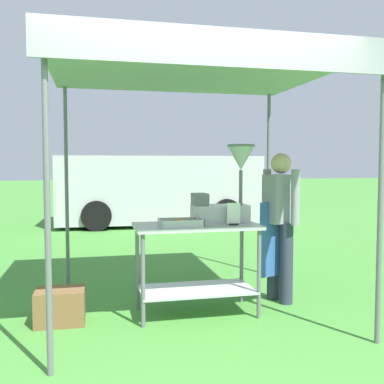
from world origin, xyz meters
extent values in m
plane|color=#478E38|center=(0.00, 6.00, 0.00)|extent=(70.00, 70.00, 0.00)
cylinder|color=slate|center=(-1.09, 0.11, 1.21)|extent=(0.04, 0.04, 2.42)
cylinder|color=slate|center=(1.52, 0.11, 1.21)|extent=(0.04, 0.04, 2.42)
cylinder|color=slate|center=(-1.09, 2.49, 1.21)|extent=(0.04, 0.04, 2.42)
cylinder|color=slate|center=(1.52, 2.49, 1.21)|extent=(0.04, 0.04, 2.42)
cube|color=#939399|center=(0.22, 1.30, 2.44)|extent=(2.81, 2.59, 0.05)
cube|color=#939399|center=(0.22, 0.02, 2.31)|extent=(2.81, 0.02, 0.24)
cube|color=#B7B7BC|center=(0.22, 1.15, 0.88)|extent=(1.22, 0.62, 0.04)
cube|color=#B7B7BC|center=(0.22, 1.15, 0.24)|extent=(1.12, 0.57, 0.02)
cylinder|color=slate|center=(-0.34, 0.89, 0.43)|extent=(0.04, 0.04, 0.86)
cylinder|color=slate|center=(0.78, 0.89, 0.43)|extent=(0.04, 0.04, 0.86)
cylinder|color=slate|center=(-0.34, 1.41, 0.43)|extent=(0.04, 0.04, 0.86)
cylinder|color=slate|center=(0.78, 1.41, 0.43)|extent=(0.04, 0.04, 0.86)
cube|color=#B7B7BC|center=(0.04, 1.03, 0.90)|extent=(0.41, 0.26, 0.01)
cube|color=#B7B7BC|center=(0.04, 0.90, 0.94)|extent=(0.41, 0.01, 0.06)
cube|color=#B7B7BC|center=(0.04, 1.15, 0.94)|extent=(0.41, 0.01, 0.06)
cube|color=#B7B7BC|center=(-0.16, 1.03, 0.94)|extent=(0.01, 0.26, 0.06)
cube|color=#B7B7BC|center=(0.23, 1.03, 0.94)|extent=(0.01, 0.26, 0.06)
torus|color=gold|center=(-0.02, 1.04, 0.92)|extent=(0.10, 0.10, 0.03)
torus|color=gold|center=(0.13, 1.03, 0.92)|extent=(0.08, 0.08, 0.03)
torus|color=gold|center=(0.04, 0.99, 0.92)|extent=(0.10, 0.10, 0.03)
torus|color=gold|center=(0.13, 0.96, 0.92)|extent=(0.10, 0.10, 0.03)
torus|color=gold|center=(0.06, 1.08, 0.92)|extent=(0.09, 0.09, 0.03)
torus|color=gold|center=(-0.05, 0.95, 0.92)|extent=(0.10, 0.10, 0.03)
torus|color=gold|center=(-0.05, 1.11, 0.92)|extent=(0.09, 0.09, 0.03)
torus|color=gold|center=(-0.11, 1.05, 0.92)|extent=(0.10, 0.10, 0.03)
torus|color=gold|center=(0.16, 1.09, 0.92)|extent=(0.11, 0.11, 0.03)
torus|color=gold|center=(0.04, 1.09, 0.95)|extent=(0.10, 0.10, 0.03)
torus|color=gold|center=(-0.10, 0.95, 0.95)|extent=(0.11, 0.11, 0.03)
cube|color=#B7B7BC|center=(0.48, 1.23, 0.99)|extent=(0.56, 0.28, 0.18)
cube|color=slate|center=(0.27, 1.23, 1.14)|extent=(0.14, 0.22, 0.12)
cylinder|color=slate|center=(0.70, 1.23, 1.25)|extent=(0.04, 0.04, 0.35)
cone|color=#B7B7BC|center=(0.70, 1.23, 1.55)|extent=(0.27, 0.27, 0.24)
cylinder|color=slate|center=(0.70, 1.23, 1.68)|extent=(0.28, 0.28, 0.02)
cube|color=black|center=(0.56, 1.01, 0.91)|extent=(0.08, 0.05, 0.02)
cube|color=white|center=(0.56, 1.01, 1.02)|extent=(0.13, 0.02, 0.20)
cylinder|color=#2D3347|center=(1.23, 1.26, 0.43)|extent=(0.14, 0.14, 0.86)
cylinder|color=#2D3347|center=(1.16, 1.45, 0.43)|extent=(0.14, 0.14, 0.86)
cube|color=gray|center=(1.20, 1.35, 1.12)|extent=(0.39, 0.32, 0.52)
cube|color=#335BA3|center=(1.08, 1.31, 0.69)|extent=(0.31, 0.12, 0.80)
cylinder|color=gray|center=(1.27, 1.15, 1.15)|extent=(0.11, 0.11, 0.58)
cylinder|color=gray|center=(1.12, 1.56, 1.15)|extent=(0.11, 0.11, 0.58)
sphere|color=#DBB28E|center=(1.20, 1.35, 1.50)|extent=(0.22, 0.22, 0.22)
cube|color=brown|center=(-1.09, 1.16, 0.16)|extent=(0.45, 0.34, 0.32)
cube|color=#BCBCC1|center=(0.84, 7.95, 0.89)|extent=(4.93, 2.08, 1.60)
cube|color=#1E2833|center=(2.73, 7.88, 1.29)|extent=(0.16, 1.62, 0.70)
cylinder|color=black|center=(2.38, 8.82, 0.34)|extent=(0.69, 0.27, 0.68)
cylinder|color=black|center=(2.31, 6.96, 0.34)|extent=(0.69, 0.27, 0.68)
cylinder|color=black|center=(-0.63, 8.94, 0.34)|extent=(0.69, 0.27, 0.68)
cylinder|color=black|center=(-0.70, 7.08, 0.34)|extent=(0.69, 0.27, 0.68)
camera|label=1|loc=(-0.78, -3.10, 1.49)|focal=41.68mm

